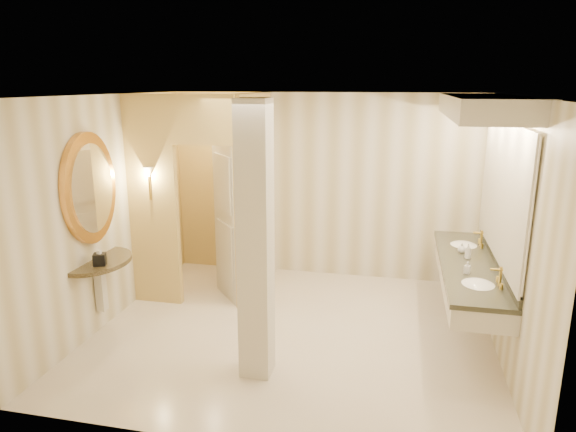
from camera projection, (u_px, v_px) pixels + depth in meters
The scene contains 16 objects.
floor at pixel (293, 332), 6.00m from camera, with size 4.50×4.50×0.00m, color beige.
ceiling at pixel (293, 95), 5.32m from camera, with size 4.50×4.50×0.00m, color silver.
wall_back at pixel (321, 186), 7.55m from camera, with size 4.50×0.02×2.70m, color beige.
wall_front at pixel (238, 290), 3.77m from camera, with size 4.50×0.02×2.70m, color beige.
wall_left at pixel (109, 210), 6.13m from camera, with size 0.02×4.00×2.70m, color beige.
wall_right at pixel (510, 233), 5.20m from camera, with size 0.02×4.00×2.70m, color beige.
toilet_closet at pixel (224, 195), 6.80m from camera, with size 1.50×1.55×2.70m.
wall_sconce at pixel (149, 174), 6.37m from camera, with size 0.14×0.14×0.42m.
vanity at pixel (479, 197), 5.56m from camera, with size 0.75×2.63×2.09m.
console_shelf at pixel (92, 220), 5.74m from camera, with size 0.96×0.96×1.93m.
pillar at pixel (255, 244), 4.85m from camera, with size 0.30×0.30×2.70m, color beige.
tissue_box at pixel (100, 259), 5.66m from camera, with size 0.13×0.13×0.13m, color black.
toilet at pixel (242, 250), 7.61m from camera, with size 0.47×0.82×0.84m, color white.
soap_bottle_a at pixel (467, 268), 5.41m from camera, with size 0.06×0.06×0.13m, color beige.
soap_bottle_b at pixel (462, 248), 6.06m from camera, with size 0.09×0.09×0.12m, color silver.
soap_bottle_c at pixel (468, 251), 5.85m from camera, with size 0.07×0.07×0.19m, color #C6B28C.
Camera 1 is at (1.11, -5.35, 2.83)m, focal length 32.00 mm.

